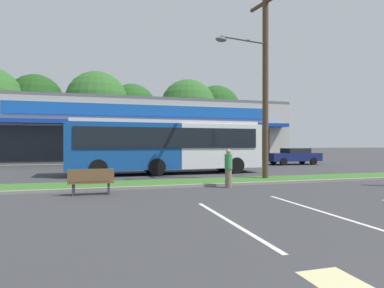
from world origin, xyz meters
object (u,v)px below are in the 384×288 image
at_px(car_2, 294,156).
at_px(car_3, 188,157).
at_px(utility_pole, 263,78).
at_px(bus_stop_bench, 91,181).
at_px(pedestrian_by_pole, 228,168).
at_px(city_bus, 167,145).

bearing_deg(car_2, car_3, -1.97).
xyz_separation_m(utility_pole, bus_stop_bench, (-8.22, -2.48, -4.65)).
relative_size(car_2, pedestrian_by_pole, 2.94).
distance_m(bus_stop_bench, car_2, 21.13).
xyz_separation_m(utility_pole, city_bus, (-3.93, 4.85, -3.39)).
xyz_separation_m(utility_pole, car_2, (8.58, 10.33, -4.39)).
bearing_deg(car_2, utility_pole, 50.30).
height_order(car_2, pedestrian_by_pole, pedestrian_by_pole).
distance_m(car_2, pedestrian_by_pole, 16.73).
relative_size(utility_pole, car_3, 2.04).
distance_m(car_2, car_3, 9.60).
height_order(utility_pole, car_3, utility_pole).
bearing_deg(utility_pole, car_3, 95.47).
distance_m(utility_pole, pedestrian_by_pole, 5.50).
bearing_deg(car_3, car_2, 178.03).
xyz_separation_m(city_bus, car_2, (12.50, 5.48, -1.01)).
relative_size(bus_stop_bench, car_2, 0.33).
height_order(car_3, pedestrian_by_pole, pedestrian_by_pole).
relative_size(utility_pole, city_bus, 0.81).
distance_m(bus_stop_bench, pedestrian_by_pole, 5.54).
bearing_deg(car_2, bus_stop_bench, 37.33).
distance_m(city_bus, car_2, 13.69).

